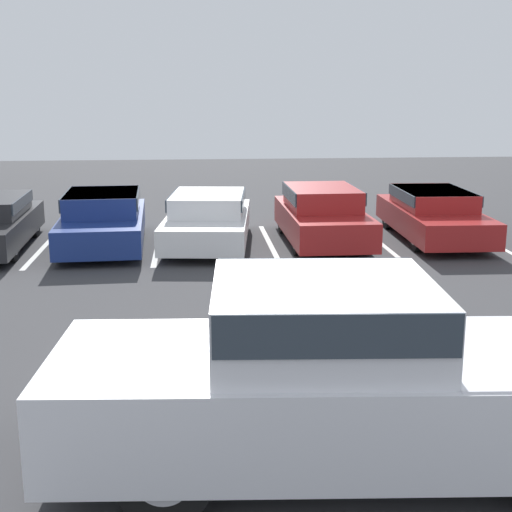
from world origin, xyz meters
TOP-DOWN VIEW (x-y plane):
  - ground_plane at (0.00, 0.00)m, footprint 60.00×60.00m
  - stall_stripe_b at (-4.27, 9.25)m, footprint 0.12×4.27m
  - stall_stripe_c at (-1.65, 9.25)m, footprint 0.12×4.27m
  - stall_stripe_d at (0.97, 9.25)m, footprint 0.12×4.27m
  - stall_stripe_e at (3.59, 9.25)m, footprint 0.12×4.27m
  - stall_stripe_f at (6.21, 9.25)m, footprint 0.12×4.27m
  - pickup_truck at (0.66, -0.92)m, footprint 5.81×2.42m
  - parked_sedan_b at (-2.89, 9.28)m, footprint 2.01×4.41m
  - parked_sedan_c at (-0.48, 9.27)m, footprint 2.27×4.52m
  - parked_sedan_d at (2.21, 9.24)m, footprint 1.78×4.26m
  - parked_sedan_e at (4.97, 9.46)m, footprint 1.88×4.66m

SIDE VIEW (x-z plane):
  - ground_plane at x=0.00m, z-range 0.00..0.00m
  - stall_stripe_b at x=-4.27m, z-range 0.00..0.01m
  - stall_stripe_c at x=-1.65m, z-range 0.00..0.01m
  - stall_stripe_d at x=0.97m, z-range 0.00..0.01m
  - stall_stripe_e at x=3.59m, z-range 0.00..0.01m
  - stall_stripe_f at x=6.21m, z-range 0.00..0.01m
  - parked_sedan_e at x=4.97m, z-range 0.04..1.24m
  - parked_sedan_c at x=-0.48m, z-range 0.05..1.25m
  - parked_sedan_b at x=-2.89m, z-range 0.04..1.29m
  - parked_sedan_d at x=2.21m, z-range 0.04..1.35m
  - pickup_truck at x=0.66m, z-range -0.01..1.83m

